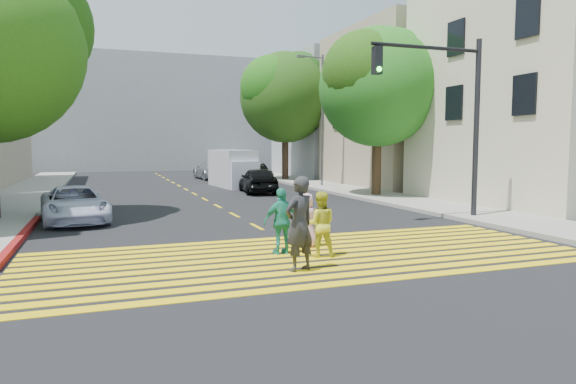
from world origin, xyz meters
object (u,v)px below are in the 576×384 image
white_sedan (74,204)px  pedestrian_child (307,220)px  silver_car (211,170)px  traffic_signal (449,103)px  pedestrian_extra (282,221)px  white_van (234,169)px  tree_right_near (379,81)px  pedestrian_woman (320,224)px  dark_car_parked (255,173)px  pedestrian_man (299,224)px  tree_right_far (286,93)px  dark_car_near (258,180)px

white_sedan → pedestrian_child: bearing=-55.9°
silver_car → traffic_signal: size_ratio=0.78×
pedestrian_extra → white_van: (3.78, 20.17, 0.30)m
tree_right_near → white_van: bearing=121.4°
pedestrian_woman → pedestrian_extra: size_ratio=0.96×
white_van → pedestrian_woman: bearing=-102.7°
dark_car_parked → white_van: (-2.42, -3.54, 0.43)m
pedestrian_man → silver_car: pedestrian_man is taller
white_sedan → silver_car: bearing=59.6°
silver_car → dark_car_parked: size_ratio=1.19×
tree_right_near → pedestrian_woman: tree_right_near is taller
tree_right_far → traffic_signal: 21.32m
tree_right_far → pedestrian_woman: 26.84m
pedestrian_man → white_sedan: bearing=-83.8°
pedestrian_man → pedestrian_woman: size_ratio=1.28×
pedestrian_woman → white_sedan: pedestrian_woman is taller
white_sedan → dark_car_near: (9.05, 8.16, 0.10)m
pedestrian_woman → white_sedan: (-5.78, 7.98, -0.16)m
pedestrian_child → traffic_signal: bearing=-135.9°
dark_car_near → pedestrian_man: bearing=82.6°
dark_car_parked → white_van: 4.31m
tree_right_far → pedestrian_extra: size_ratio=5.92×
pedestrian_extra → dark_car_parked: (6.20, 23.71, -0.13)m
silver_car → tree_right_near: bearing=104.5°
pedestrian_woman → dark_car_parked: bearing=-84.8°
pedestrian_man → dark_car_near: 17.79m
tree_right_far → pedestrian_woman: size_ratio=6.14×
pedestrian_child → dark_car_parked: size_ratio=0.34×
pedestrian_man → white_van: size_ratio=0.40×
pedestrian_man → pedestrian_extra: bearing=-118.6°
tree_right_far → pedestrian_woman: tree_right_far is taller
pedestrian_woman → traffic_signal: bearing=-131.7°
pedestrian_woman → pedestrian_extra: pedestrian_extra is taller
tree_right_near → dark_car_parked: 13.67m
tree_right_far → white_van: (-5.06, -4.22, -5.39)m
pedestrian_child → tree_right_near: bearing=-105.9°
pedestrian_woman → dark_car_near: 16.47m
silver_car → pedestrian_child: bearing=80.5°
dark_car_near → white_van: white_van is taller
dark_car_near → dark_car_parked: dark_car_near is taller
pedestrian_child → white_van: bearing=-76.9°
pedestrian_woman → white_van: white_van is taller
tree_right_far → dark_car_parked: size_ratio=2.33×
tree_right_far → silver_car: size_ratio=1.95×
tree_right_near → dark_car_parked: size_ratio=2.10×
dark_car_near → dark_car_parked: 8.41m
pedestrian_child → pedestrian_woman: bearing=105.2°
pedestrian_man → tree_right_near: bearing=-147.2°
silver_car → dark_car_parked: bearing=115.9°
tree_right_near → silver_car: tree_right_near is taller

